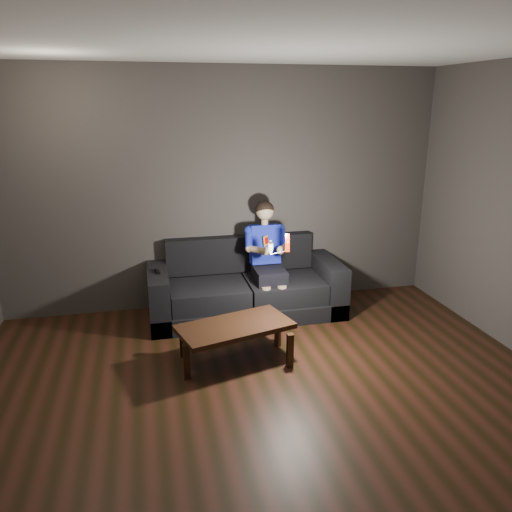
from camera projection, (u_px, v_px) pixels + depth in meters
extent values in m
plane|color=black|center=(282.00, 426.00, 3.71)|extent=(5.00, 5.00, 0.00)
cube|color=#413B39|center=(225.00, 190.00, 5.63)|extent=(5.00, 0.04, 2.70)
cube|color=silver|center=(290.00, 32.00, 2.91)|extent=(5.00, 5.00, 0.02)
cube|color=black|center=(246.00, 306.00, 5.67)|extent=(2.14, 0.92, 0.18)
cube|color=black|center=(209.00, 295.00, 5.43)|extent=(0.84, 0.65, 0.22)
cube|color=black|center=(284.00, 289.00, 5.61)|extent=(0.84, 0.65, 0.22)
cube|color=black|center=(239.00, 253.00, 5.84)|extent=(1.71, 0.21, 0.42)
cube|color=black|center=(159.00, 296.00, 5.41)|extent=(0.21, 0.92, 0.58)
cube|color=black|center=(326.00, 283.00, 5.81)|extent=(0.21, 0.92, 0.58)
cube|color=black|center=(269.00, 275.00, 5.49)|extent=(0.33, 0.41, 0.15)
cube|color=#1730A0|center=(265.00, 244.00, 5.61)|extent=(0.33, 0.23, 0.46)
cube|color=gold|center=(267.00, 240.00, 5.50)|extent=(0.10, 0.10, 0.11)
cube|color=red|center=(267.00, 241.00, 5.50)|extent=(0.07, 0.07, 0.07)
cylinder|color=tan|center=(265.00, 222.00, 5.53)|extent=(0.08, 0.08, 0.07)
sphere|color=tan|center=(265.00, 211.00, 5.50)|extent=(0.20, 0.20, 0.20)
ellipsoid|color=black|center=(265.00, 209.00, 5.50)|extent=(0.21, 0.21, 0.18)
cylinder|color=#1730A0|center=(248.00, 240.00, 5.48)|extent=(0.09, 0.25, 0.21)
cylinder|color=#1730A0|center=(284.00, 237.00, 5.56)|extent=(0.09, 0.25, 0.21)
cylinder|color=tan|center=(257.00, 248.00, 5.34)|extent=(0.15, 0.26, 0.11)
cylinder|color=tan|center=(284.00, 246.00, 5.40)|extent=(0.15, 0.26, 0.11)
sphere|color=tan|center=(265.00, 251.00, 5.26)|extent=(0.09, 0.09, 0.09)
sphere|color=tan|center=(281.00, 250.00, 5.30)|extent=(0.09, 0.09, 0.09)
cylinder|color=tan|center=(266.00, 303.00, 5.34)|extent=(0.10, 0.10, 0.37)
cylinder|color=tan|center=(282.00, 302.00, 5.38)|extent=(0.10, 0.10, 0.37)
cube|color=red|center=(287.00, 243.00, 5.03)|extent=(0.06, 0.07, 0.19)
cube|color=#740F01|center=(288.00, 238.00, 5.00)|extent=(0.03, 0.01, 0.03)
cylinder|color=white|center=(288.00, 244.00, 5.02)|extent=(0.02, 0.01, 0.02)
ellipsoid|color=white|center=(270.00, 247.00, 5.01)|extent=(0.08, 0.10, 0.15)
cylinder|color=black|center=(271.00, 243.00, 4.96)|extent=(0.03, 0.01, 0.03)
cube|color=black|center=(157.00, 271.00, 5.27)|extent=(0.06, 0.14, 0.03)
cube|color=black|center=(157.00, 269.00, 5.31)|extent=(0.02, 0.02, 0.00)
cube|color=black|center=(235.00, 327.00, 4.54)|extent=(1.12, 0.77, 0.05)
cube|color=black|center=(187.00, 362.00, 4.30)|extent=(0.06, 0.06, 0.33)
cube|color=black|center=(290.00, 350.00, 4.50)|extent=(0.06, 0.06, 0.33)
cube|color=black|center=(183.00, 340.00, 4.69)|extent=(0.06, 0.06, 0.33)
cube|color=black|center=(278.00, 331.00, 4.89)|extent=(0.06, 0.06, 0.33)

